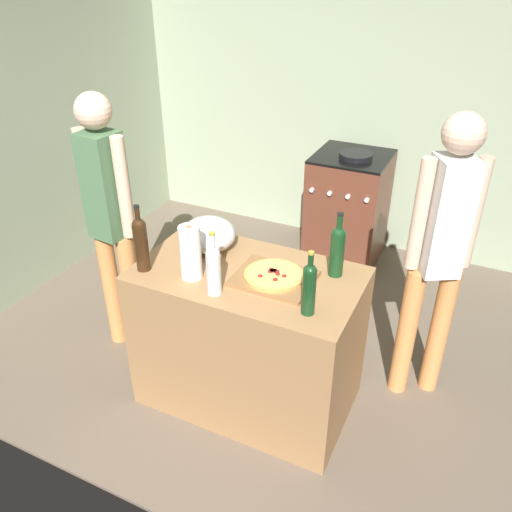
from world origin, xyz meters
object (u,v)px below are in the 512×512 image
Objects in this scene: wine_bottle_clear at (141,242)px; paper_towel_roll at (190,252)px; wine_bottle_dark at (309,287)px; person_in_red at (440,249)px; wine_bottle_green at (213,268)px; pizza at (274,275)px; mixing_bowl at (208,234)px; wine_bottle_amber at (337,249)px; stove at (348,208)px; person_in_stripes at (109,214)px.

paper_towel_roll is at bearing 10.31° from wine_bottle_clear.
wine_bottle_dark is 0.19× the size of person_in_red.
paper_towel_roll is 0.20m from wine_bottle_green.
person_in_red is (0.73, 0.51, 0.07)m from pizza.
wine_bottle_clear reaches higher than mixing_bowl.
wine_bottle_amber is 0.95× the size of wine_bottle_clear.
stove is (0.08, 2.10, -0.56)m from wine_bottle_green.
wine_bottle_green is at bearing -56.34° from mixing_bowl.
stove is 0.57× the size of person_in_red.
pizza is 0.32× the size of stove.
wine_bottle_dark is 2.17m from stove.
wine_bottle_dark is 0.19× the size of person_in_stripes.
mixing_bowl is at bearing -162.58° from person_in_red.
wine_bottle_clear is at bearing -104.38° from stove.
wine_bottle_amber reaches higher than mixing_bowl.
mixing_bowl is at bearing 123.66° from wine_bottle_green.
wine_bottle_clear reaches higher than wine_bottle_green.
stove is at bearing 61.02° from person_in_stripes.
mixing_bowl is 1.05× the size of paper_towel_roll.
mixing_bowl is 0.74m from wine_bottle_amber.
person_in_red is (0.87, -1.36, 0.51)m from stove.
wine_bottle_green is at bearing -3.98° from wine_bottle_clear.
stove is (0.26, 2.02, -0.56)m from paper_towel_roll.
person_in_stripes is (-0.90, 0.32, -0.05)m from wine_bottle_green.
pizza is 0.71m from wine_bottle_clear.
person_in_red is (1.40, 0.71, -0.06)m from wine_bottle_clear.
person_in_red reaches higher than wine_bottle_amber.
wine_bottle_dark is at bearing -11.45° from person_in_stripes.
wine_bottle_clear reaches higher than pizza.
wine_bottle_amber reaches higher than wine_bottle_green.
wine_bottle_amber is (0.73, 0.05, 0.06)m from mixing_bowl.
wine_bottle_green is 0.20× the size of person_in_stripes.
mixing_bowl is at bearing 3.85° from person_in_stripes.
wine_bottle_green reaches higher than paper_towel_roll.
person_in_stripes reaches higher than wine_bottle_dark.
person_in_red reaches higher than mixing_bowl.
paper_towel_roll reaches higher than pizza.
wine_bottle_clear is at bearing -163.26° from pizza.
person_in_stripes is 1.00× the size of person_in_red.
wine_bottle_dark is at bearing 0.80° from wine_bottle_clear.
mixing_bowl is at bearing 163.69° from pizza.
wine_bottle_clear reaches higher than wine_bottle_amber.
person_in_red is at bearing 37.95° from wine_bottle_green.
paper_towel_roll is 0.17× the size of person_in_red.
mixing_bowl is 0.91× the size of wine_bottle_green.
stove is 1.69m from person_in_red.
pizza is at bearing 20.86° from paper_towel_roll.
mixing_bowl is 0.82× the size of wine_bottle_clear.
stove is (-0.39, 2.06, -0.56)m from wine_bottle_dark.
wine_bottle_amber is at bearing 27.02° from paper_towel_roll.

